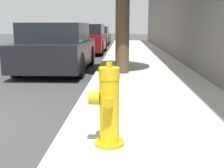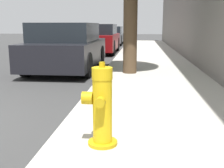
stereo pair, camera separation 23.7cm
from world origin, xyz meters
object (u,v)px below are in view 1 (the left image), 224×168
fire_hydrant (109,107)px  parked_car_mid (87,39)px  parked_car_near (58,48)px  parked_car_far (97,36)px

fire_hydrant → parked_car_mid: parked_car_mid is taller
parked_car_mid → parked_car_near: bearing=-91.7°
parked_car_near → parked_car_far: (0.05, 11.54, -0.06)m
fire_hydrant → parked_car_far: 17.15m
parked_car_near → parked_car_mid: bearing=88.3°
parked_car_mid → parked_car_far: 6.09m
parked_car_mid → parked_car_far: size_ratio=0.95×
parked_car_near → fire_hydrant: bearing=-71.8°
parked_car_near → parked_car_far: 11.54m
fire_hydrant → parked_car_mid: bearing=98.6°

